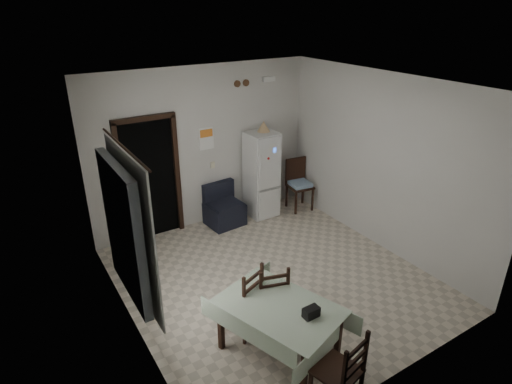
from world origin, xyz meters
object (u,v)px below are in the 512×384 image
at_px(navy_seat, 224,205).
at_px(corner_chair, 300,185).
at_px(dining_table, 279,330).
at_px(dining_chair_far_left, 242,298).
at_px(fridge, 261,175).
at_px(dining_chair_near_head, 337,370).
at_px(dining_chair_far_right, 270,294).

relative_size(navy_seat, corner_chair, 0.75).
relative_size(dining_table, dining_chair_far_left, 1.40).
bearing_deg(dining_chair_far_left, fridge, -149.01).
height_order(dining_table, dining_chair_near_head, dining_chair_near_head).
xyz_separation_m(fridge, dining_table, (-1.83, -3.22, -0.47)).
distance_m(corner_chair, dining_chair_near_head, 4.64).
bearing_deg(dining_chair_near_head, fridge, -126.22).
xyz_separation_m(fridge, dining_chair_far_left, (-1.99, -2.63, -0.34)).
relative_size(fridge, navy_seat, 2.14).
bearing_deg(dining_chair_far_left, dining_table, 82.48).
distance_m(navy_seat, dining_chair_far_left, 2.88).
bearing_deg(dining_chair_far_right, dining_table, 83.56).
bearing_deg(dining_chair_far_right, navy_seat, -90.02).
height_order(navy_seat, dining_table, navy_seat).
xyz_separation_m(corner_chair, dining_table, (-2.61, -2.99, -0.16)).
bearing_deg(dining_chair_near_head, navy_seat, -115.95).
distance_m(navy_seat, dining_chair_far_right, 2.84).
xyz_separation_m(dining_table, dining_chair_far_right, (0.21, 0.50, 0.12)).
height_order(dining_chair_far_right, dining_chair_near_head, dining_chair_near_head).
height_order(corner_chair, dining_chair_far_right, corner_chair).
height_order(corner_chair, dining_table, corner_chair).
relative_size(fridge, dining_chair_far_left, 1.69).
distance_m(fridge, dining_chair_far_right, 3.19).
bearing_deg(navy_seat, corner_chair, -12.55).
bearing_deg(dining_chair_far_left, dining_chair_far_right, 143.60).
relative_size(dining_chair_far_left, dining_chair_near_head, 0.99).
height_order(navy_seat, dining_chair_far_right, dining_chair_far_right).
bearing_deg(fridge, dining_chair_near_head, -113.39).
bearing_deg(dining_chair_far_left, dining_chair_near_head, 77.10).
height_order(fridge, dining_chair_far_left, fridge).
distance_m(dining_table, dining_chair_near_head, 0.91).
xyz_separation_m(corner_chair, dining_chair_far_left, (-2.76, -2.40, -0.02)).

